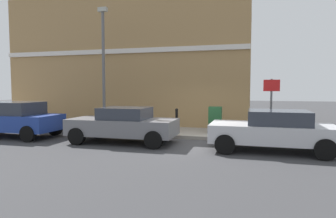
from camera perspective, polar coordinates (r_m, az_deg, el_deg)
The scene contains 11 objects.
ground at distance 11.44m, azimuth 5.18°, elevation -6.51°, with size 80.00×80.00×0.00m, color #38383A.
sidewalk at distance 15.38m, azimuth -16.01°, elevation -3.64°, with size 2.62×30.00×0.15m, color gray.
corner_building at distance 19.54m, azimuth -4.91°, elevation 8.45°, with size 8.05×13.61×7.18m.
car_silver at distance 10.34m, azimuth 19.67°, elevation -3.83°, with size 1.98×3.98×1.37m.
car_grey at distance 11.37m, azimuth -8.66°, elevation -2.97°, with size 1.88×4.10×1.37m.
car_blue at distance 14.31m, azimuth -28.12°, elevation -1.67°, with size 1.92×4.34×1.51m.
utility_cabinet at distance 12.86m, azimuth 9.13°, elevation -2.30°, with size 0.46×0.61×1.15m.
bollard_near_cabinet at distance 13.27m, azimuth 1.68°, elevation -1.96°, with size 0.14×0.14×1.04m.
bollard_far_kerb at distance 12.89m, azimuth -6.16°, elevation -2.15°, with size 0.14×0.14×1.04m.
street_sign at distance 11.93m, azimuth 19.38°, elevation 1.75°, with size 0.08×0.60×2.30m.
lamppost at distance 14.44m, azimuth -12.39°, elevation 8.77°, with size 0.20×0.44×5.72m.
Camera 1 is at (-11.06, -2.05, 2.10)m, focal length 31.45 mm.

